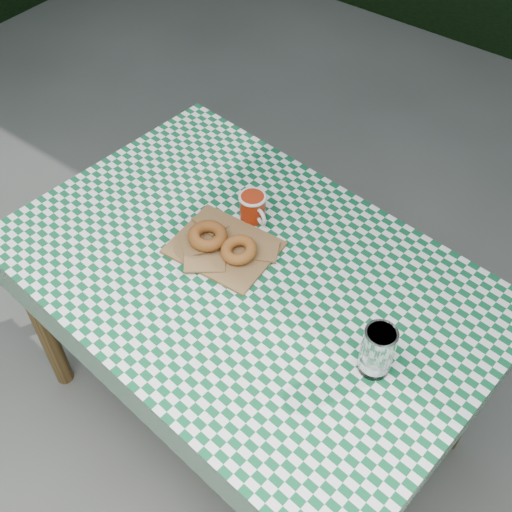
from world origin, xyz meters
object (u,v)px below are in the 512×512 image
at_px(coffee_mug, 253,207).
at_px(drinking_glass, 377,350).
at_px(table, 249,350).
at_px(paper_bag, 224,247).

height_order(coffee_mug, drinking_glass, drinking_glass).
bearing_deg(table, paper_bag, 170.50).
relative_size(paper_bag, drinking_glass, 1.98).
bearing_deg(coffee_mug, drinking_glass, 0.29).
distance_m(coffee_mug, drinking_glass, 0.58).
xyz_separation_m(table, coffee_mug, (-0.11, 0.17, 0.42)).
relative_size(table, coffee_mug, 8.71).
bearing_deg(coffee_mug, table, -33.25).
distance_m(table, drinking_glass, 0.62).
bearing_deg(paper_bag, coffee_mug, 94.53).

